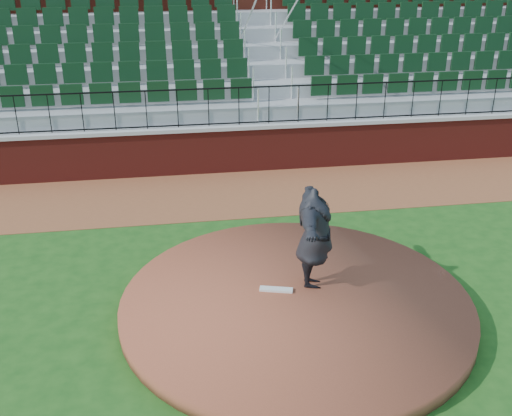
{
  "coord_description": "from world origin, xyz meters",
  "views": [
    {
      "loc": [
        -1.59,
        -8.61,
        5.87
      ],
      "look_at": [
        0.0,
        1.5,
        1.3
      ],
      "focal_mm": 42.41,
      "sensor_mm": 36.0,
      "label": 1
    }
  ],
  "objects": [
    {
      "name": "wall_railing",
      "position": [
        0.0,
        7.0,
        1.8
      ],
      "size": [
        34.0,
        0.05,
        1.0
      ],
      "primitive_type": null,
      "color": "black",
      "rests_on": "wall_cap"
    },
    {
      "name": "warning_track",
      "position": [
        0.0,
        5.4,
        0.01
      ],
      "size": [
        34.0,
        3.2,
        0.01
      ],
      "primitive_type": "cube",
      "color": "brown",
      "rests_on": "ground"
    },
    {
      "name": "pitching_rubber",
      "position": [
        0.16,
        0.27,
        0.27
      ],
      "size": [
        0.59,
        0.3,
        0.04
      ],
      "primitive_type": "cube",
      "rotation": [
        0.0,
        0.0,
        -0.28
      ],
      "color": "silver",
      "rests_on": "pitchers_mound"
    },
    {
      "name": "ground",
      "position": [
        0.0,
        0.0,
        0.0
      ],
      "size": [
        90.0,
        90.0,
        0.0
      ],
      "primitive_type": "plane",
      "color": "#1A4814",
      "rests_on": "ground"
    },
    {
      "name": "pitchers_mound",
      "position": [
        0.46,
        -0.01,
        0.12
      ],
      "size": [
        6.0,
        6.0,
        0.25
      ],
      "primitive_type": "cylinder",
      "color": "brown",
      "rests_on": "ground"
    },
    {
      "name": "pitcher",
      "position": [
        0.84,
        0.36,
        1.18
      ],
      "size": [
        1.11,
        2.36,
        1.86
      ],
      "primitive_type": "imported",
      "rotation": [
        0.0,
        0.0,
        1.35
      ],
      "color": "black",
      "rests_on": "pitchers_mound"
    },
    {
      "name": "wall_cap",
      "position": [
        0.0,
        7.0,
        1.25
      ],
      "size": [
        34.0,
        0.45,
        0.1
      ],
      "primitive_type": "cube",
      "color": "#B7B7B7",
      "rests_on": "field_wall"
    },
    {
      "name": "concourse_wall",
      "position": [
        0.0,
        12.52,
        2.75
      ],
      "size": [
        34.0,
        0.5,
        5.5
      ],
      "primitive_type": "cube",
      "color": "maroon",
      "rests_on": "ground"
    },
    {
      "name": "seating_stands",
      "position": [
        0.0,
        9.72,
        2.3
      ],
      "size": [
        34.0,
        5.1,
        4.6
      ],
      "primitive_type": null,
      "color": "gray",
      "rests_on": "ground"
    },
    {
      "name": "field_wall",
      "position": [
        0.0,
        7.0,
        0.6
      ],
      "size": [
        34.0,
        0.35,
        1.2
      ],
      "primitive_type": "cube",
      "color": "maroon",
      "rests_on": "ground"
    }
  ]
}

